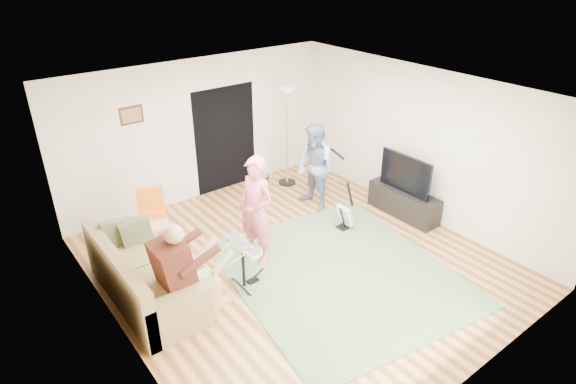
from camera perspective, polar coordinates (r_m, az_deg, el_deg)
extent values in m
plane|color=brown|center=(7.69, 1.16, -8.30)|extent=(6.00, 6.00, 0.00)
plane|color=white|center=(6.52, 1.38, 11.45)|extent=(6.00, 6.00, 0.00)
plane|color=brown|center=(5.96, -21.07, -4.07)|extent=(0.00, 2.05, 2.05)
plane|color=black|center=(9.68, -7.42, 6.25)|extent=(2.10, 0.00, 2.10)
cube|color=#3F2314|center=(8.69, -18.07, 8.66)|extent=(0.42, 0.03, 0.32)
cube|color=#507144|center=(7.49, 6.16, -9.50)|extent=(3.59, 3.95, 0.02)
cube|color=olive|center=(7.18, -16.36, -10.36)|extent=(0.89, 1.78, 0.44)
cube|color=olive|center=(6.96, -19.47, -9.89)|extent=(0.17, 2.20, 0.89)
cube|color=olive|center=(7.92, -19.27, -6.16)|extent=(0.89, 0.21, 0.63)
cube|color=olive|center=(6.38, -12.88, -14.19)|extent=(0.89, 0.21, 0.63)
cube|color=#4D1F15|center=(6.36, -13.53, -8.40)|extent=(0.39, 0.51, 0.65)
sphere|color=tan|center=(6.15, -13.39, -4.92)|extent=(0.25, 0.25, 0.25)
cylinder|color=black|center=(7.02, -5.31, -8.77)|extent=(0.05, 0.05, 0.67)
cube|color=silver|center=(6.84, -5.42, -6.58)|extent=(0.13, 0.67, 0.04)
imported|color=#DB5F78|center=(7.32, -3.80, -2.27)|extent=(0.55, 0.71, 1.75)
imported|color=slate|center=(8.89, 3.22, 2.90)|extent=(0.65, 0.82, 1.64)
cube|color=black|center=(8.61, 6.64, -4.15)|extent=(0.24, 0.20, 0.03)
cube|color=silver|center=(8.49, 6.73, -2.79)|extent=(0.19, 0.29, 0.38)
cylinder|color=black|center=(8.37, 7.36, -0.28)|extent=(0.20, 0.04, 0.50)
cylinder|color=black|center=(10.15, -0.12, 1.16)|extent=(0.36, 0.36, 0.03)
cylinder|color=tan|center=(9.77, -0.12, 6.26)|extent=(0.05, 0.05, 1.92)
cone|color=white|center=(9.47, -0.13, 11.81)|extent=(0.32, 0.32, 0.13)
cube|color=beige|center=(8.03, -15.53, -3.73)|extent=(0.56, 0.56, 0.04)
cube|color=orange|center=(8.03, -16.41, -1.00)|extent=(0.43, 0.21, 0.44)
cube|color=black|center=(9.11, 13.53, -1.21)|extent=(0.40, 1.40, 0.50)
cube|color=black|center=(8.82, 13.74, 2.13)|extent=(0.06, 1.08, 0.69)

